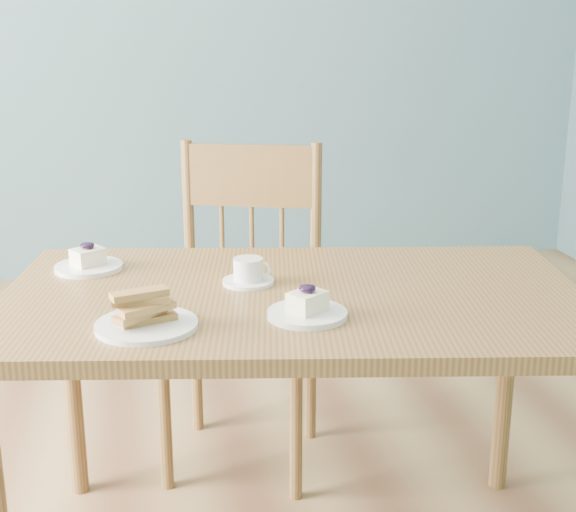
{
  "coord_description": "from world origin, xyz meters",
  "views": [
    {
      "loc": [
        -0.11,
        -1.94,
        1.37
      ],
      "look_at": [
        0.26,
        -0.11,
        0.82
      ],
      "focal_mm": 50.0,
      "sensor_mm": 36.0,
      "label": 1
    }
  ],
  "objects_px": {
    "dining_table": "(293,321)",
    "cheesecake_plate_far": "(88,263)",
    "coffee_cup": "(249,273)",
    "biscotti_plate": "(146,316)",
    "cheesecake_plate_near": "(307,309)",
    "dining_chair": "(244,306)"
  },
  "relations": [
    {
      "from": "dining_table",
      "to": "cheesecake_plate_far",
      "type": "bearing_deg",
      "value": 159.76
    },
    {
      "from": "cheesecake_plate_far",
      "to": "coffee_cup",
      "type": "distance_m",
      "value": 0.44
    },
    {
      "from": "dining_table",
      "to": "coffee_cup",
      "type": "bearing_deg",
      "value": 146.75
    },
    {
      "from": "dining_table",
      "to": "cheesecake_plate_far",
      "type": "xyz_separation_m",
      "value": [
        -0.49,
        0.29,
        0.09
      ]
    },
    {
      "from": "dining_table",
      "to": "coffee_cup",
      "type": "relative_size",
      "value": 11.79
    },
    {
      "from": "dining_table",
      "to": "biscotti_plate",
      "type": "distance_m",
      "value": 0.4
    },
    {
      "from": "coffee_cup",
      "to": "biscotti_plate",
      "type": "distance_m",
      "value": 0.36
    },
    {
      "from": "dining_chair",
      "to": "cheesecake_plate_far",
      "type": "xyz_separation_m",
      "value": [
        -0.45,
        -0.28,
        0.25
      ]
    },
    {
      "from": "cheesecake_plate_near",
      "to": "cheesecake_plate_far",
      "type": "relative_size",
      "value": 1.01
    },
    {
      "from": "biscotti_plate",
      "to": "cheesecake_plate_far",
      "type": "bearing_deg",
      "value": 106.77
    },
    {
      "from": "dining_table",
      "to": "coffee_cup",
      "type": "distance_m",
      "value": 0.17
    },
    {
      "from": "dining_chair",
      "to": "biscotti_plate",
      "type": "height_order",
      "value": "dining_chair"
    },
    {
      "from": "dining_table",
      "to": "cheesecake_plate_near",
      "type": "bearing_deg",
      "value": -81.4
    },
    {
      "from": "dining_table",
      "to": "cheesecake_plate_near",
      "type": "height_order",
      "value": "cheesecake_plate_near"
    },
    {
      "from": "biscotti_plate",
      "to": "dining_chair",
      "type": "bearing_deg",
      "value": 67.16
    },
    {
      "from": "coffee_cup",
      "to": "biscotti_plate",
      "type": "bearing_deg",
      "value": -115.38
    },
    {
      "from": "dining_table",
      "to": "cheesecake_plate_near",
      "type": "relative_size",
      "value": 8.55
    },
    {
      "from": "coffee_cup",
      "to": "cheesecake_plate_far",
      "type": "bearing_deg",
      "value": 173.17
    },
    {
      "from": "dining_chair",
      "to": "cheesecake_plate_far",
      "type": "height_order",
      "value": "dining_chair"
    },
    {
      "from": "dining_table",
      "to": "biscotti_plate",
      "type": "bearing_deg",
      "value": -144.44
    },
    {
      "from": "dining_table",
      "to": "biscotti_plate",
      "type": "xyz_separation_m",
      "value": [
        -0.35,
        -0.17,
        0.1
      ]
    },
    {
      "from": "dining_table",
      "to": "biscotti_plate",
      "type": "height_order",
      "value": "biscotti_plate"
    }
  ]
}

